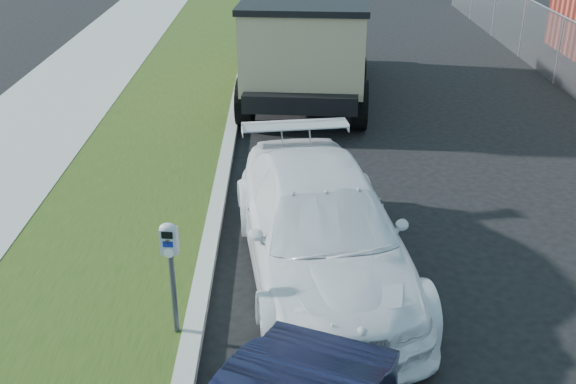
{
  "coord_description": "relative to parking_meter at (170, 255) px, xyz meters",
  "views": [
    {
      "loc": [
        -1.5,
        -7.91,
        5.23
      ],
      "look_at": [
        -1.4,
        1.0,
        1.0
      ],
      "focal_mm": 42.0,
      "sensor_mm": 36.0,
      "label": 1
    }
  ],
  "objects": [
    {
      "name": "ground",
      "position": [
        2.79,
        1.15,
        -1.22
      ],
      "size": [
        120.0,
        120.0,
        0.0
      ],
      "primitive_type": "plane",
      "color": "black",
      "rests_on": "ground"
    },
    {
      "name": "parking_meter",
      "position": [
        0.0,
        0.0,
        0.0
      ],
      "size": [
        0.22,
        0.16,
        1.49
      ],
      "rotation": [
        0.0,
        0.0,
        -0.1
      ],
      "color": "#3F4247",
      "rests_on": "ground"
    },
    {
      "name": "streetside",
      "position": [
        -2.77,
        3.15,
        -1.15
      ],
      "size": [
        6.12,
        50.0,
        0.15
      ],
      "color": "gray",
      "rests_on": "ground"
    },
    {
      "name": "white_wagon",
      "position": [
        1.86,
        1.5,
        -0.46
      ],
      "size": [
        2.79,
        5.46,
        1.52
      ],
      "primitive_type": "imported",
      "rotation": [
        0.0,
        0.0,
        0.13
      ],
      "color": "white",
      "rests_on": "ground"
    },
    {
      "name": "dump_truck",
      "position": [
        2.03,
        10.63,
        0.38
      ],
      "size": [
        3.46,
        7.47,
        2.84
      ],
      "rotation": [
        0.0,
        0.0,
        -0.09
      ],
      "color": "black",
      "rests_on": "ground"
    }
  ]
}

